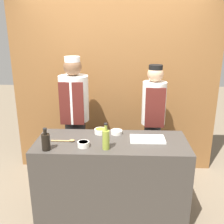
# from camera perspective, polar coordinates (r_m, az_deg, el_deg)

# --- Properties ---
(ground_plane) EXTENTS (14.00, 14.00, 0.00)m
(ground_plane) POSITION_cam_1_polar(r_m,az_deg,el_deg) (3.26, -0.10, -21.16)
(ground_plane) COLOR #756651
(cabinet_wall) EXTENTS (2.89, 0.18, 2.40)m
(cabinet_wall) POSITION_cam_1_polar(r_m,az_deg,el_deg) (3.79, 0.66, 4.90)
(cabinet_wall) COLOR brown
(cabinet_wall) RESTS_ON ground_plane
(counter) EXTENTS (1.61, 0.64, 0.91)m
(counter) POSITION_cam_1_polar(r_m,az_deg,el_deg) (2.99, -0.11, -14.34)
(counter) COLOR #3D3833
(counter) RESTS_ON ground_plane
(sauce_bowl_white) EXTENTS (0.12, 0.12, 0.05)m
(sauce_bowl_white) POSITION_cam_1_polar(r_m,az_deg,el_deg) (2.65, -6.24, -6.91)
(sauce_bowl_white) COLOR silver
(sauce_bowl_white) RESTS_ON counter
(sauce_bowl_yellow) EXTENTS (0.14, 0.14, 0.05)m
(sauce_bowl_yellow) POSITION_cam_1_polar(r_m,az_deg,el_deg) (2.96, -2.52, -4.13)
(sauce_bowl_yellow) COLOR silver
(sauce_bowl_yellow) RESTS_ON counter
(sauce_bowl_red) EXTENTS (0.13, 0.13, 0.04)m
(sauce_bowl_red) POSITION_cam_1_polar(r_m,az_deg,el_deg) (2.95, 0.99, -4.34)
(sauce_bowl_red) COLOR silver
(sauce_bowl_red) RESTS_ON counter
(cutting_board) EXTENTS (0.37, 0.21, 0.02)m
(cutting_board) POSITION_cam_1_polar(r_m,az_deg,el_deg) (2.82, 7.71, -5.86)
(cutting_board) COLOR white
(cutting_board) RESTS_ON counter
(bottle_oil) EXTENTS (0.07, 0.07, 0.27)m
(bottle_oil) POSITION_cam_1_polar(r_m,az_deg,el_deg) (2.56, -1.33, -5.90)
(bottle_oil) COLOR olive
(bottle_oil) RESTS_ON counter
(bottle_soy) EXTENTS (0.08, 0.08, 0.23)m
(bottle_soy) POSITION_cam_1_polar(r_m,az_deg,el_deg) (2.63, -14.22, -6.24)
(bottle_soy) COLOR black
(bottle_soy) RESTS_ON counter
(wooden_spoon) EXTENTS (0.25, 0.04, 0.03)m
(wooden_spoon) POSITION_cam_1_polar(r_m,az_deg,el_deg) (2.80, -9.92, -6.15)
(wooden_spoon) COLOR #B2844C
(wooden_spoon) RESTS_ON counter
(chef_left) EXTENTS (0.37, 0.37, 1.72)m
(chef_left) POSITION_cam_1_polar(r_m,az_deg,el_deg) (3.44, -8.09, -1.28)
(chef_left) COLOR #28282D
(chef_left) RESTS_ON ground_plane
(chef_right) EXTENTS (0.30, 0.30, 1.62)m
(chef_right) POSITION_cam_1_polar(r_m,az_deg,el_deg) (3.42, 8.91, -2.08)
(chef_right) COLOR #28282D
(chef_right) RESTS_ON ground_plane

